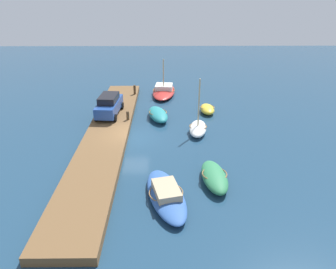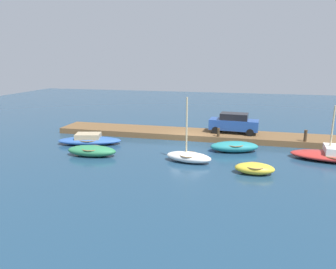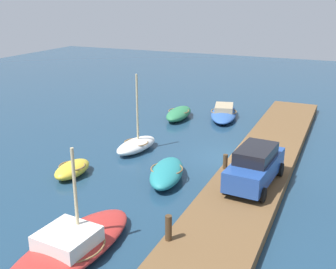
% 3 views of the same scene
% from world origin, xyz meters
% --- Properties ---
extents(ground_plane, '(84.00, 84.00, 0.00)m').
position_xyz_m(ground_plane, '(0.00, 0.00, 0.00)').
color(ground_plane, navy).
extents(dock_platform, '(25.61, 3.34, 0.52)m').
position_xyz_m(dock_platform, '(0.00, -1.98, 0.26)').
color(dock_platform, brown).
rests_on(dock_platform, ground_plane).
extents(rowboat_white, '(3.47, 1.87, 4.61)m').
position_xyz_m(rowboat_white, '(-1.05, 5.37, 0.41)').
color(rowboat_white, white).
rests_on(rowboat_white, ground_plane).
extents(motorboat_blue, '(5.69, 3.13, 0.95)m').
position_xyz_m(motorboat_blue, '(8.04, 2.69, 0.38)').
color(motorboat_blue, '#2D569E').
rests_on(motorboat_blue, ground_plane).
extents(sailboat_red, '(6.28, 2.89, 3.97)m').
position_xyz_m(sailboat_red, '(-11.29, 2.54, 0.40)').
color(sailboat_red, '#B72D28').
rests_on(sailboat_red, ground_plane).
extents(rowboat_teal, '(4.03, 2.41, 0.83)m').
position_xyz_m(rowboat_teal, '(-4.10, 2.01, 0.42)').
color(rowboat_teal, teal).
rests_on(rowboat_teal, ground_plane).
extents(rowboat_green, '(3.86, 1.75, 0.80)m').
position_xyz_m(rowboat_green, '(6.30, 5.68, 0.41)').
color(rowboat_green, '#2D7A4C').
rests_on(rowboat_green, ground_plane).
extents(dinghy_yellow, '(2.53, 1.41, 0.72)m').
position_xyz_m(dinghy_yellow, '(-5.55, 6.69, 0.37)').
color(dinghy_yellow, gold).
rests_on(dinghy_yellow, ground_plane).
extents(mooring_post_west, '(0.24, 0.24, 0.97)m').
position_xyz_m(mooring_post_west, '(-9.70, -0.56, 1.00)').
color(mooring_post_west, '#47331E').
rests_on(mooring_post_west, dock_platform).
extents(mooring_post_mid_west, '(0.23, 0.23, 0.75)m').
position_xyz_m(mooring_post_mid_west, '(-2.62, -0.56, 0.90)').
color(mooring_post_mid_west, '#47331E').
rests_on(mooring_post_mid_west, dock_platform).
extents(parked_car, '(4.46, 2.15, 1.82)m').
position_xyz_m(parked_car, '(-3.85, -2.32, 1.45)').
color(parked_car, '#234793').
rests_on(parked_car, dock_platform).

